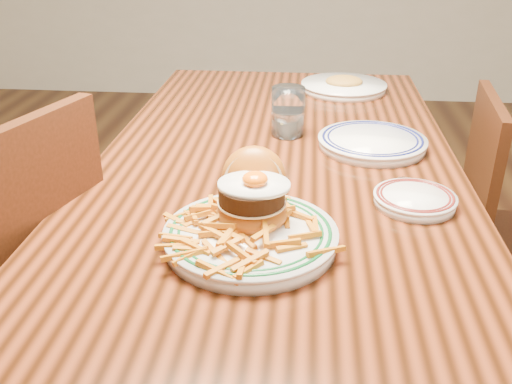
# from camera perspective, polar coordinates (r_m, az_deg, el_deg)

# --- Properties ---
(table) EXTENTS (0.85, 1.60, 0.75)m
(table) POSITION_cam_1_polar(r_m,az_deg,el_deg) (1.40, 2.08, 0.26)
(table) COLOR black
(table) RESTS_ON floor
(chair_left) EXTENTS (0.55, 0.55, 0.94)m
(chair_left) POSITION_cam_1_polar(r_m,az_deg,el_deg) (1.36, -24.22, -11.02)
(chair_left) COLOR #401B0D
(chair_left) RESTS_ON floor
(chair_right) EXTENTS (0.43, 0.43, 0.84)m
(chair_right) POSITION_cam_1_polar(r_m,az_deg,el_deg) (1.81, 24.13, -3.60)
(chair_right) COLOR #401B0D
(chair_right) RESTS_ON floor
(main_plate) EXTENTS (0.31, 0.32, 0.15)m
(main_plate) POSITION_cam_1_polar(r_m,az_deg,el_deg) (1.00, -0.49, -2.81)
(main_plate) COLOR white
(main_plate) RESTS_ON table
(side_plate) EXTENTS (0.16, 0.17, 0.02)m
(side_plate) POSITION_cam_1_polar(r_m,az_deg,el_deg) (1.17, 15.60, -0.64)
(side_plate) COLOR white
(side_plate) RESTS_ON table
(rear_plate) EXTENTS (0.27, 0.27, 0.03)m
(rear_plate) POSITION_cam_1_polar(r_m,az_deg,el_deg) (1.44, 11.53, 4.97)
(rear_plate) COLOR white
(rear_plate) RESTS_ON table
(water_glass) EXTENTS (0.09, 0.09, 0.13)m
(water_glass) POSITION_cam_1_polar(r_m,az_deg,el_deg) (1.49, 3.20, 7.75)
(water_glass) COLOR white
(water_glass) RESTS_ON table
(far_plate) EXTENTS (0.28, 0.28, 0.05)m
(far_plate) POSITION_cam_1_polar(r_m,az_deg,el_deg) (1.91, 8.77, 10.44)
(far_plate) COLOR white
(far_plate) RESTS_ON table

